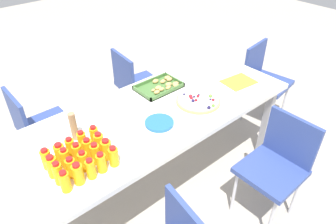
# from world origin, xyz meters

# --- Properties ---
(ground_plane) EXTENTS (12.00, 12.00, 0.00)m
(ground_plane) POSITION_xyz_m (0.00, 0.00, 0.00)
(ground_plane) COLOR #B2A899
(party_table) EXTENTS (2.34, 0.85, 0.76)m
(party_table) POSITION_xyz_m (0.00, 0.00, 0.70)
(party_table) COLOR silver
(party_table) RESTS_ON ground_plane
(chair_far_left) EXTENTS (0.40, 0.40, 0.83)m
(chair_far_left) POSITION_xyz_m (-0.54, 0.76, 0.50)
(chair_far_left) COLOR #33478C
(chair_far_left) RESTS_ON ground_plane
(chair_far_right) EXTENTS (0.43, 0.43, 0.83)m
(chair_far_right) POSITION_xyz_m (0.47, 0.80, 0.50)
(chair_far_right) COLOR #33478C
(chair_far_right) RESTS_ON ground_plane
(chair_near_right) EXTENTS (0.40, 0.40, 0.83)m
(chair_near_right) POSITION_xyz_m (0.58, -0.76, 0.50)
(chair_near_right) COLOR #33478C
(chair_near_right) RESTS_ON ground_plane
(chair_end) EXTENTS (0.45, 0.45, 0.83)m
(chair_end) POSITION_xyz_m (1.54, 0.04, 0.50)
(chair_end) COLOR #33478C
(chair_end) RESTS_ON ground_plane
(juice_bottle_0) EXTENTS (0.06, 0.06, 0.14)m
(juice_bottle_0) POSITION_xyz_m (-0.72, -0.26, 0.82)
(juice_bottle_0) COLOR #F9AD14
(juice_bottle_0) RESTS_ON party_table
(juice_bottle_1) EXTENTS (0.06, 0.06, 0.14)m
(juice_bottle_1) POSITION_xyz_m (-0.64, -0.26, 0.82)
(juice_bottle_1) COLOR #F9AC14
(juice_bottle_1) RESTS_ON party_table
(juice_bottle_2) EXTENTS (0.05, 0.05, 0.13)m
(juice_bottle_2) POSITION_xyz_m (-0.57, -0.27, 0.82)
(juice_bottle_2) COLOR #F9AC14
(juice_bottle_2) RESTS_ON party_table
(juice_bottle_3) EXTENTS (0.06, 0.06, 0.13)m
(juice_bottle_3) POSITION_xyz_m (-0.50, -0.26, 0.82)
(juice_bottle_3) COLOR #F9AD14
(juice_bottle_3) RESTS_ON party_table
(juice_bottle_4) EXTENTS (0.06, 0.06, 0.13)m
(juice_bottle_4) POSITION_xyz_m (-0.42, -0.27, 0.82)
(juice_bottle_4) COLOR #FAAC14
(juice_bottle_4) RESTS_ON party_table
(juice_bottle_5) EXTENTS (0.05, 0.05, 0.15)m
(juice_bottle_5) POSITION_xyz_m (-0.72, -0.19, 0.83)
(juice_bottle_5) COLOR #FAAD14
(juice_bottle_5) RESTS_ON party_table
(juice_bottle_6) EXTENTS (0.06, 0.06, 0.13)m
(juice_bottle_6) POSITION_xyz_m (-0.65, -0.19, 0.82)
(juice_bottle_6) COLOR #F9AC14
(juice_bottle_6) RESTS_ON party_table
(juice_bottle_7) EXTENTS (0.05, 0.05, 0.13)m
(juice_bottle_7) POSITION_xyz_m (-0.57, -0.19, 0.82)
(juice_bottle_7) COLOR #F9AE14
(juice_bottle_7) RESTS_ON party_table
(juice_bottle_8) EXTENTS (0.06, 0.06, 0.14)m
(juice_bottle_8) POSITION_xyz_m (-0.49, -0.18, 0.83)
(juice_bottle_8) COLOR #F9AB14
(juice_bottle_8) RESTS_ON party_table
(juice_bottle_9) EXTENTS (0.06, 0.06, 0.14)m
(juice_bottle_9) POSITION_xyz_m (-0.42, -0.19, 0.82)
(juice_bottle_9) COLOR #FAAE14
(juice_bottle_9) RESTS_ON party_table
(juice_bottle_10) EXTENTS (0.06, 0.06, 0.14)m
(juice_bottle_10) POSITION_xyz_m (-0.73, -0.12, 0.83)
(juice_bottle_10) COLOR #F9AC14
(juice_bottle_10) RESTS_ON party_table
(juice_bottle_11) EXTENTS (0.05, 0.05, 0.14)m
(juice_bottle_11) POSITION_xyz_m (-0.64, -0.11, 0.82)
(juice_bottle_11) COLOR #F9AC14
(juice_bottle_11) RESTS_ON party_table
(juice_bottle_12) EXTENTS (0.05, 0.05, 0.14)m
(juice_bottle_12) POSITION_xyz_m (-0.57, -0.12, 0.83)
(juice_bottle_12) COLOR #F9AC14
(juice_bottle_12) RESTS_ON party_table
(juice_bottle_13) EXTENTS (0.06, 0.06, 0.13)m
(juice_bottle_13) POSITION_xyz_m (-0.50, -0.11, 0.82)
(juice_bottle_13) COLOR #F9AE14
(juice_bottle_13) RESTS_ON party_table
(juice_bottle_14) EXTENTS (0.06, 0.06, 0.14)m
(juice_bottle_14) POSITION_xyz_m (-0.43, -0.11, 0.82)
(juice_bottle_14) COLOR #FAAD14
(juice_bottle_14) RESTS_ON party_table
(juice_bottle_15) EXTENTS (0.06, 0.06, 0.14)m
(juice_bottle_15) POSITION_xyz_m (-0.72, -0.04, 0.82)
(juice_bottle_15) COLOR #F9AE14
(juice_bottle_15) RESTS_ON party_table
(juice_bottle_16) EXTENTS (0.06, 0.06, 0.14)m
(juice_bottle_16) POSITION_xyz_m (-0.65, -0.04, 0.82)
(juice_bottle_16) COLOR #F9AE14
(juice_bottle_16) RESTS_ON party_table
(juice_bottle_17) EXTENTS (0.05, 0.05, 0.14)m
(juice_bottle_17) POSITION_xyz_m (-0.58, -0.04, 0.82)
(juice_bottle_17) COLOR #FAAD14
(juice_bottle_17) RESTS_ON party_table
(juice_bottle_18) EXTENTS (0.05, 0.05, 0.15)m
(juice_bottle_18) POSITION_xyz_m (-0.50, -0.04, 0.83)
(juice_bottle_18) COLOR #FAAC14
(juice_bottle_18) RESTS_ON party_table
(juice_bottle_19) EXTENTS (0.05, 0.05, 0.15)m
(juice_bottle_19) POSITION_xyz_m (-0.42, -0.04, 0.83)
(juice_bottle_19) COLOR #F9AC14
(juice_bottle_19) RESTS_ON party_table
(fruit_pizza) EXTENTS (0.33, 0.33, 0.05)m
(fruit_pizza) POSITION_xyz_m (0.41, -0.12, 0.77)
(fruit_pizza) COLOR tan
(fruit_pizza) RESTS_ON party_table
(snack_tray) EXTENTS (0.35, 0.24, 0.04)m
(snack_tray) POSITION_xyz_m (0.34, 0.22, 0.77)
(snack_tray) COLOR #477238
(snack_tray) RESTS_ON party_table
(plate_stack) EXTENTS (0.20, 0.20, 0.02)m
(plate_stack) POSITION_xyz_m (0.02, -0.14, 0.77)
(plate_stack) COLOR blue
(plate_stack) RESTS_ON party_table
(cardboard_tube) EXTENTS (0.04, 0.04, 0.19)m
(cardboard_tube) POSITION_xyz_m (-0.48, 0.10, 0.86)
(cardboard_tube) COLOR #9E7A56
(cardboard_tube) RESTS_ON party_table
(paper_folder) EXTENTS (0.28, 0.23, 0.01)m
(paper_folder) POSITION_xyz_m (0.88, -0.13, 0.76)
(paper_folder) COLOR yellow
(paper_folder) RESTS_ON party_table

